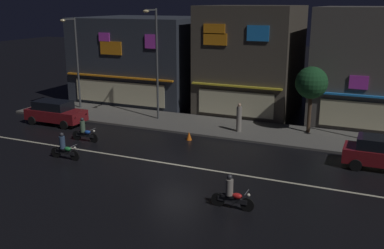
{
  "coord_description": "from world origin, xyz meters",
  "views": [
    {
      "loc": [
        9.78,
        -20.08,
        8.43
      ],
      "look_at": [
        -0.42,
        3.14,
        1.41
      ],
      "focal_mm": 41.36,
      "sensor_mm": 36.0,
      "label": 1
    }
  ],
  "objects": [
    {
      "name": "storefront_left_block",
      "position": [
        -9.99,
        14.57,
        3.59
      ],
      "size": [
        10.46,
        9.23,
        7.19
      ],
      "color": "#2D333D",
      "rests_on": "ground"
    },
    {
      "name": "storefront_center_block",
      "position": [
        -0.0,
        13.7,
        4.1
      ],
      "size": [
        7.16,
        7.5,
        8.21
      ],
      "color": "#4C443A",
      "rests_on": "ground"
    },
    {
      "name": "motorcycle_opposite_lane",
      "position": [
        4.42,
        -3.75,
        0.63
      ],
      "size": [
        1.9,
        0.6,
        1.52
      ],
      "rotation": [
        0.0,
        0.0,
        3.23
      ],
      "color": "black",
      "rests_on": "ground"
    },
    {
      "name": "pedestrian_on_sidewalk",
      "position": [
        1.26,
        7.02,
        1.03
      ],
      "size": [
        0.35,
        0.35,
        1.92
      ],
      "rotation": [
        0.0,
        0.0,
        2.43
      ],
      "color": "gray",
      "rests_on": "sidewalk_far"
    },
    {
      "name": "lane_divider_stripe",
      "position": [
        0.0,
        0.0,
        0.01
      ],
      "size": [
        31.63,
        0.16,
        0.01
      ],
      "primitive_type": "cube",
      "color": "beige",
      "rests_on": "ground"
    },
    {
      "name": "motorcycle_following",
      "position": [
        -6.08,
        -1.65,
        0.63
      ],
      "size": [
        1.9,
        0.6,
        1.52
      ],
      "rotation": [
        0.0,
        0.0,
        3.19
      ],
      "color": "black",
      "rests_on": "ground"
    },
    {
      "name": "ground_plane",
      "position": [
        0.0,
        0.0,
        0.0
      ],
      "size": [
        140.0,
        140.0,
        0.0
      ],
      "primitive_type": "plane",
      "color": "black"
    },
    {
      "name": "streetlamp_west",
      "position": [
        -12.76,
        8.28,
        4.36
      ],
      "size": [
        0.44,
        1.64,
        7.16
      ],
      "color": "#47494C",
      "rests_on": "sidewalk_far"
    },
    {
      "name": "street_tree",
      "position": [
        5.53,
        8.7,
        3.42
      ],
      "size": [
        2.08,
        2.08,
        4.36
      ],
      "color": "#473323",
      "rests_on": "sidewalk_far"
    },
    {
      "name": "traffic_cone",
      "position": [
        -1.16,
        4.35,
        0.28
      ],
      "size": [
        0.36,
        0.36,
        0.55
      ],
      "primitive_type": "cone",
      "color": "orange",
      "rests_on": "ground"
    },
    {
      "name": "streetlamp_mid",
      "position": [
        -5.24,
        7.66,
        4.74
      ],
      "size": [
        0.44,
        1.64,
        7.9
      ],
      "color": "#47494C",
      "rests_on": "sidewalk_far"
    },
    {
      "name": "parked_car_near_kerb",
      "position": [
        -11.49,
        4.02,
        0.87
      ],
      "size": [
        4.3,
        1.98,
        1.67
      ],
      "color": "maroon",
      "rests_on": "ground"
    },
    {
      "name": "sidewalk_far",
      "position": [
        0.0,
        7.69,
        0.07
      ],
      "size": [
        33.29,
        4.67,
        0.14
      ],
      "primitive_type": "cube",
      "color": "#5B5954",
      "rests_on": "ground"
    },
    {
      "name": "motorcycle_lead",
      "position": [
        -7.07,
        1.48,
        0.63
      ],
      "size": [
        1.9,
        0.6,
        1.52
      ],
      "rotation": [
        0.0,
        0.0,
        -0.02
      ],
      "color": "black",
      "rests_on": "ground"
    }
  ]
}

